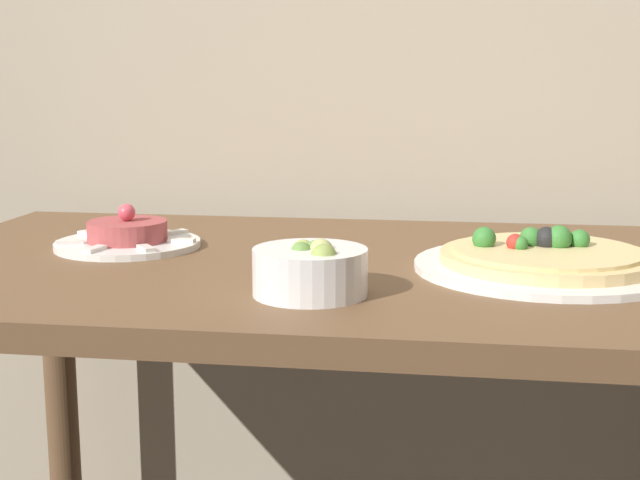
% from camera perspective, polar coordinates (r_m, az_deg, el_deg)
% --- Properties ---
extents(dining_table, '(1.31, 0.73, 0.80)m').
position_cam_1_polar(dining_table, '(1.28, 2.18, -6.43)').
color(dining_table, brown).
rests_on(dining_table, ground_plane).
extents(pizza_plate, '(0.35, 0.35, 0.06)m').
position_cam_1_polar(pizza_plate, '(1.23, 14.28, -1.24)').
color(pizza_plate, white).
rests_on(pizza_plate, dining_table).
extents(tartare_plate, '(0.22, 0.22, 0.07)m').
position_cam_1_polar(tartare_plate, '(1.38, -12.21, 0.17)').
color(tartare_plate, white).
rests_on(tartare_plate, dining_table).
extents(small_bowl, '(0.14, 0.14, 0.07)m').
position_cam_1_polar(small_bowl, '(1.06, -0.61, -1.92)').
color(small_bowl, white).
rests_on(small_bowl, dining_table).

